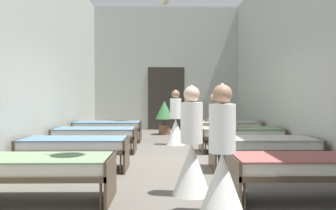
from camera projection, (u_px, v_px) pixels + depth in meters
name	position (u px, v px, depth m)	size (l,w,h in m)	color
ground_plane	(169.00, 162.00, 7.32)	(6.11, 13.26, 0.10)	#59544C
room_shell	(168.00, 52.00, 8.49)	(5.91, 12.86, 4.72)	#B2B7AD
bed_left_row_0	(36.00, 167.00, 4.43)	(1.90, 0.84, 0.57)	#473828
bed_right_row_0	(306.00, 167.00, 4.48)	(1.90, 0.84, 0.57)	#473828
bed_left_row_1	(75.00, 145.00, 6.33)	(1.90, 0.84, 0.57)	#473828
bed_right_row_1	(264.00, 145.00, 6.38)	(1.90, 0.84, 0.57)	#473828
bed_left_row_2	(95.00, 134.00, 8.23)	(1.90, 0.84, 0.57)	#473828
bed_right_row_2	(241.00, 133.00, 8.27)	(1.90, 0.84, 0.57)	#473828
bed_left_row_3	(108.00, 126.00, 10.13)	(1.90, 0.84, 0.57)	#473828
bed_right_row_3	(226.00, 126.00, 10.17)	(1.90, 0.84, 0.57)	#473828
nurse_near_aisle	(192.00, 156.00, 4.76)	(0.52, 0.52, 1.49)	white
nurse_mid_aisle	(176.00, 125.00, 9.51)	(0.52, 0.52, 1.49)	white
nurse_far_aisle	(222.00, 168.00, 3.97)	(0.52, 0.52, 1.49)	white
patient_seated_primary	(214.00, 111.00, 10.25)	(0.44, 0.44, 0.80)	slate
patient_seated_secondary	(226.00, 115.00, 8.28)	(0.44, 0.44, 0.80)	gray
potted_plant	(164.00, 113.00, 11.93)	(0.59, 0.59, 1.14)	brown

